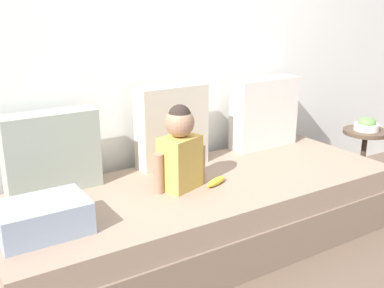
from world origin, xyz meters
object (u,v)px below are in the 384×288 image
Objects in this scene: throw_pillow_left at (52,152)px; toddler at (180,149)px; throw_pillow_right at (264,113)px; couch at (203,214)px; banana at (216,182)px; side_table at (364,144)px; fruit_bowl at (367,125)px; throw_pillow_center at (172,126)px; folded_blanket at (43,217)px.

toddler reaches higher than throw_pillow_left.
couch is at bearing -154.77° from throw_pillow_right.
throw_pillow_right reaches higher than couch.
throw_pillow_left is 3.04× the size of banana.
throw_pillow_left is at bearing 154.77° from couch.
fruit_bowl is at bearing 90.00° from side_table.
toddler is at bearing -158.91° from throw_pillow_right.
throw_pillow_right reaches higher than throw_pillow_left.
banana is at bearing -174.16° from fruit_bowl.
throw_pillow_left is 2.74× the size of fruit_bowl.
throw_pillow_left is at bearing 150.19° from toddler.
fruit_bowl is at bearing -6.66° from throw_pillow_left.
throw_pillow_center reaches higher than throw_pillow_left.
throw_pillow_left is 0.94m from banana.
toddler is at bearing -29.81° from throw_pillow_left.
side_table is at bearing 3.19° from couch.
fruit_bowl is (1.52, 0.16, 0.08)m from banana.
throw_pillow_right is at bearing 30.87° from banana.
side_table is 0.15m from fruit_bowl.
throw_pillow_right is 2.68× the size of fruit_bowl.
throw_pillow_right is 0.86m from fruit_bowl.
throw_pillow_right is at bearing 25.23° from couch.
folded_blanket is at bearing -177.33° from banana.
fruit_bowl is (1.57, 0.09, 0.31)m from couch.
couch is at bearing 124.58° from banana.
throw_pillow_center is at bearing 0.00° from throw_pillow_left.
couch is 14.47× the size of banana.
throw_pillow_center is at bearing 170.16° from side_table.
folded_blanket is at bearing -111.57° from throw_pillow_left.
throw_pillow_center is at bearing 170.16° from fruit_bowl.
toddler reaches higher than couch.
throw_pillow_right is 0.90m from side_table.
banana is at bearing -27.84° from throw_pillow_left.
throw_pillow_center is 3.05× the size of banana.
throw_pillow_center is 1.03× the size of throw_pillow_right.
throw_pillow_right is (0.76, 0.36, 0.46)m from couch.
throw_pillow_center is 1.30× the size of folded_blanket.
throw_pillow_left is 1.07× the size of toddler.
throw_pillow_center is (0.00, 0.36, 0.47)m from couch.
folded_blanket is at bearing -164.53° from throw_pillow_right.
toddler is 1.74m from side_table.
folded_blanket is at bearing -173.11° from couch.
fruit_bowl is at bearing -9.84° from throw_pillow_center.
side_table is (0.81, -0.27, -0.30)m from throw_pillow_right.
side_table is at bearing 2.65° from toddler.
banana is (0.05, -0.07, 0.23)m from couch.
throw_pillow_right reaches higher than fruit_bowl.
couch is 5.23× the size of side_table.
couch is 4.74× the size of throw_pillow_center.
throw_pillow_right is 0.86m from banana.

